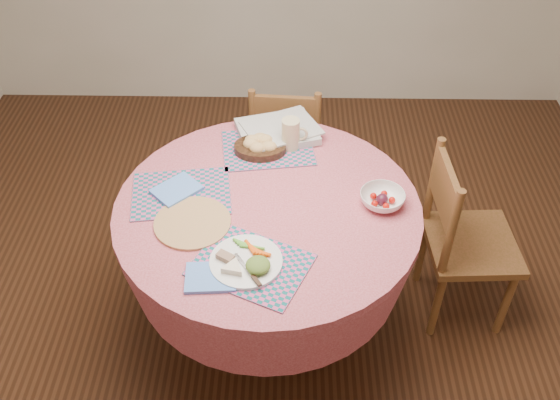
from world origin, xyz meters
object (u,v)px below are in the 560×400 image
Objects in this scene: wicker_trivet at (192,223)px; latte_mug at (291,134)px; bread_bowl at (260,145)px; fruit_bowl at (382,199)px; dining_table at (268,240)px; chair_back at (286,145)px; dinner_plate at (248,261)px; chair_right at (462,238)px.

latte_mug reaches higher than wicker_trivet.
bread_bowl is 0.61m from fruit_bowl.
dining_table is 0.48m from latte_mug.
chair_back reaches higher than dinner_plate.
latte_mug is at bearing 77.94° from dinner_plate.
chair_back is 1.05m from wicker_trivet.
bread_bowl is 0.15m from latte_mug.
chair_back is at bearing 76.37° from bread_bowl.
bread_bowl is at bearing -166.76° from latte_mug.
dining_table is at bearing -178.04° from fruit_bowl.
dinner_plate is (-0.13, -1.15, 0.33)m from chair_back.
latte_mug is (-0.77, 0.26, 0.37)m from chair_right.
dinner_plate is 0.68m from bread_bowl.
chair_right is 1.06m from chair_back.
wicker_trivet is at bearing 98.77° from chair_right.
dining_table is 4.13× the size of wicker_trivet.
latte_mug is (0.09, 0.39, 0.27)m from dining_table.
chair_right is at bearing -19.02° from latte_mug.
fruit_bowl is at bearing 33.32° from dinner_plate.
chair_back is 3.66× the size of bread_bowl.
latte_mug reaches higher than dining_table.
dinner_plate is at bearing 113.17° from chair_right.
dining_table is at bearing 89.46° from chair_back.
chair_back is 0.60m from bread_bowl.
bread_bowl is 1.26× the size of fruit_bowl.
fruit_bowl is at bearing 102.13° from chair_right.
dinner_plate is 1.88× the size of latte_mug.
bread_bowl is (0.01, 0.68, 0.02)m from dinner_plate.
dinner_plate is (-0.06, -0.33, 0.22)m from dining_table.
latte_mug is at bearing 52.71° from wicker_trivet.
chair_right is (0.86, 0.12, -0.10)m from dining_table.
chair_right reaches higher than fruit_bowl.
dinner_plate reaches higher than dining_table.
wicker_trivet is at bearing -127.29° from latte_mug.
chair_right is 2.94× the size of wicker_trivet.
dining_table is 1.47× the size of chair_back.
dinner_plate is at bearing -146.68° from fruit_bowl.
wicker_trivet is 0.53m from bread_bowl.
latte_mug reaches higher than chair_back.
dinner_plate is (0.23, -0.21, 0.02)m from wicker_trivet.
dining_table is at bearing 79.53° from dinner_plate.
chair_right reaches higher than dinner_plate.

